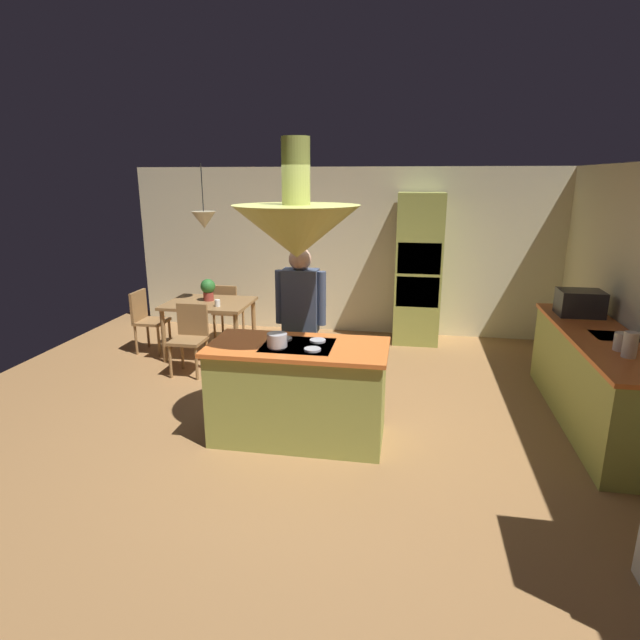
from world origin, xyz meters
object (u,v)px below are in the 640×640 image
(dining_table, at_px, (209,309))
(chair_by_back_wall, at_px, (227,308))
(microwave_on_counter, at_px, (580,303))
(canister_sugar, at_px, (621,342))
(kitchen_island, at_px, (298,391))
(cup_on_table, at_px, (217,303))
(oven_tower, at_px, (418,269))
(person_at_island, at_px, (301,318))
(chair_at_corner, at_px, (146,317))
(potted_plant_on_table, at_px, (208,288))
(cooking_pot_on_cooktop, at_px, (277,340))
(chair_facing_island, at_px, (190,334))
(canister_flour, at_px, (630,345))

(dining_table, height_order, chair_by_back_wall, chair_by_back_wall)
(microwave_on_counter, bearing_deg, canister_sugar, -90.00)
(kitchen_island, xyz_separation_m, cup_on_table, (-1.49, 1.88, 0.34))
(oven_tower, xyz_separation_m, cup_on_table, (-2.59, -1.36, -0.29))
(canister_sugar, bearing_deg, person_at_island, 173.69)
(person_at_island, height_order, cup_on_table, person_at_island)
(canister_sugar, bearing_deg, chair_at_corner, 162.25)
(oven_tower, height_order, potted_plant_on_table, oven_tower)
(kitchen_island, relative_size, chair_at_corner, 1.89)
(cup_on_table, bearing_deg, potted_plant_on_table, 128.87)
(microwave_on_counter, bearing_deg, cup_on_table, 175.82)
(dining_table, bearing_deg, kitchen_island, -51.01)
(oven_tower, xyz_separation_m, microwave_on_counter, (1.74, -1.68, -0.03))
(oven_tower, relative_size, chair_by_back_wall, 2.52)
(chair_at_corner, relative_size, cooking_pot_on_cooktop, 4.83)
(microwave_on_counter, bearing_deg, kitchen_island, -151.18)
(potted_plant_on_table, xyz_separation_m, cooking_pot_on_cooktop, (1.57, -2.31, 0.07))
(person_at_island, distance_m, chair_facing_island, 1.83)
(cup_on_table, xyz_separation_m, microwave_on_counter, (4.33, -0.32, 0.26))
(kitchen_island, distance_m, canister_flour, 2.90)
(chair_at_corner, bearing_deg, potted_plant_on_table, -84.91)
(potted_plant_on_table, xyz_separation_m, microwave_on_counter, (4.57, -0.62, 0.13))
(canister_flour, height_order, canister_sugar, canister_flour)
(dining_table, height_order, canister_flour, canister_flour)
(chair_at_corner, bearing_deg, dining_table, -90.00)
(chair_by_back_wall, relative_size, chair_at_corner, 1.00)
(oven_tower, xyz_separation_m, person_at_island, (-1.22, -2.57, -0.10))
(microwave_on_counter, bearing_deg, person_at_island, -163.22)
(person_at_island, bearing_deg, kitchen_island, -80.25)
(potted_plant_on_table, height_order, microwave_on_counter, microwave_on_counter)
(chair_facing_island, bearing_deg, dining_table, 90.00)
(chair_facing_island, height_order, microwave_on_counter, microwave_on_counter)
(oven_tower, xyz_separation_m, canister_flour, (1.74, -3.08, -0.06))
(canister_flour, height_order, microwave_on_counter, microwave_on_counter)
(person_at_island, bearing_deg, cup_on_table, 138.71)
(chair_by_back_wall, relative_size, potted_plant_on_table, 2.90)
(kitchen_island, bearing_deg, cup_on_table, 128.42)
(kitchen_island, relative_size, microwave_on_counter, 3.58)
(chair_facing_island, bearing_deg, microwave_on_counter, 1.59)
(potted_plant_on_table, height_order, canister_flour, canister_flour)
(canister_flour, bearing_deg, person_at_island, 170.27)
(canister_flour, xyz_separation_m, cooking_pot_on_cooktop, (-3.00, -0.29, -0.03))
(oven_tower, xyz_separation_m, potted_plant_on_table, (-2.83, -1.06, -0.17))
(potted_plant_on_table, distance_m, microwave_on_counter, 4.62)
(oven_tower, bearing_deg, cup_on_table, -152.22)
(potted_plant_on_table, bearing_deg, microwave_on_counter, -7.70)
(person_at_island, distance_m, potted_plant_on_table, 2.21)
(chair_by_back_wall, height_order, canister_flour, canister_flour)
(oven_tower, xyz_separation_m, chair_at_corner, (-3.74, -1.14, -0.59))
(chair_at_corner, height_order, canister_flour, canister_flour)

